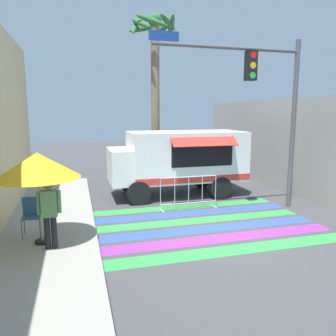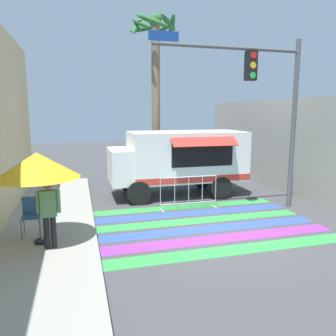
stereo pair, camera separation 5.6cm
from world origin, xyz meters
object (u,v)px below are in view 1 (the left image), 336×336
Objects in this scene: food_truck at (176,158)px; palm_tree at (154,71)px; patio_umbrella at (38,166)px; folding_chair at (32,212)px; vendor_person at (49,210)px; traffic_signal_pole at (267,93)px; barricade_front at (189,193)px.

palm_tree is at bearing 93.53° from food_truck.
patio_umbrella is at bearing -137.79° from food_truck.
food_truck is 6.30m from patio_umbrella.
vendor_person reaches higher than folding_chair.
food_truck is at bearing 130.22° from traffic_signal_pole.
food_truck is 6.40m from vendor_person.
vendor_person is (-6.66, -1.97, -2.80)m from traffic_signal_pole.
patio_umbrella is 1.08× the size of barricade_front.
traffic_signal_pole is at bearing -16.45° from barricade_front.
patio_umbrella is 1.07m from vendor_person.
traffic_signal_pole is at bearing 12.86° from patio_umbrella.
folding_chair is 0.48× the size of barricade_front.
barricade_front is at bearing 26.88° from patio_umbrella.
vendor_person is (-4.42, -4.61, -0.42)m from food_truck.
food_truck is 2.42× the size of patio_umbrella.
palm_tree is at bearing 64.15° from vendor_person.
food_truck is 5.46× the size of folding_chair.
patio_umbrella is 1.46m from folding_chair.
food_truck is 6.14m from folding_chair.
folding_chair is at bearing 120.09° from vendor_person.
vendor_person is at bearing -119.48° from palm_tree.
palm_tree reaches higher than folding_chair.
palm_tree is at bearing 57.85° from patio_umbrella.
traffic_signal_pole is 7.88m from folding_chair.
barricade_front is at bearing -94.55° from food_truck.
vendor_person is at bearing -60.23° from patio_umbrella.
vendor_person is at bearing -147.93° from barricade_front.
food_truck is 4.66m from palm_tree.
folding_chair is at bearing -126.32° from palm_tree.
patio_umbrella is 8.95m from palm_tree.
palm_tree reaches higher than patio_umbrella.
patio_umbrella reaches higher than folding_chair.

